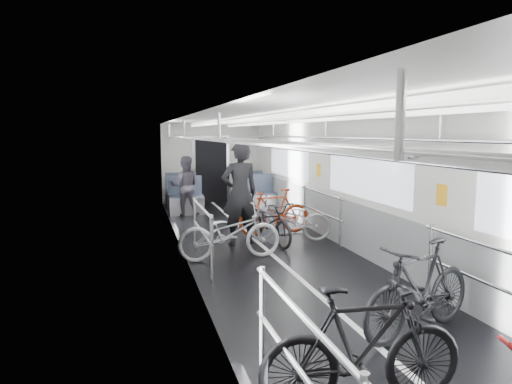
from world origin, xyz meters
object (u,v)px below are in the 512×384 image
Objects in this scene: bike_left_far at (230,232)px; bike_right_near at (419,288)px; person_seated at (185,186)px; bike_right_mid at (288,219)px; bike_aisle at (269,222)px; bike_left_mid at (363,347)px; person_standing at (240,194)px; bike_right_far at (275,212)px.

bike_right_near is at bearing -160.52° from bike_left_far.
person_seated is (-0.26, 4.37, 0.31)m from bike_left_far.
bike_left_far is 1.73m from bike_right_mid.
bike_right_near reaches higher than bike_aisle.
person_standing is at bearing 1.80° from bike_left_mid.
person_seated is (-0.39, 8.78, 0.27)m from bike_left_mid.
bike_aisle is (-0.33, -0.71, -0.07)m from bike_right_far.
bike_left_mid is 4.41m from bike_left_far.
person_seated is (-1.56, 2.76, 0.29)m from bike_right_far.
bike_left_far is 1.14× the size of person_seated.
bike_left_mid is at bearing -113.36° from bike_aisle.
bike_left_mid is 5.44m from person_standing.
person_seated reaches higher than bike_left_mid.
bike_right_near reaches higher than bike_left_far.
person_seated is at bearing 172.86° from bike_right_near.
bike_right_near is 1.06× the size of bike_aisle.
bike_right_mid is at bearing 174.47° from person_standing.
bike_right_near is at bearing 111.04° from person_seated.
bike_right_far is 1.01× the size of bike_aisle.
bike_left_far is at bearing -151.31° from bike_aisle.
person_standing reaches higher than person_seated.
bike_left_far is at bearing -45.72° from bike_right_far.
bike_aisle is (-0.44, -0.11, -0.02)m from bike_right_mid.
bike_aisle is at bearing -32.12° from bike_right_far.
bike_left_far is 3.64m from bike_right_near.
bike_right_near reaches higher than bike_left_mid.
person_standing is (0.28, 5.41, 0.48)m from bike_left_mid.
person_standing is at bearing 155.37° from bike_aisle.
person_standing reaches higher than bike_right_far.
bike_left_far is 1.04× the size of bike_right_near.
bike_aisle is 3.69m from person_seated.
bike_right_near is (1.21, 1.02, 0.01)m from bike_left_mid.
bike_right_mid is at bearing 160.40° from bike_right_near.
bike_right_far reaches higher than bike_aisle.
bike_right_near is 7.92m from person_seated.
bike_right_far is at bearing -6.23° from bike_left_mid.
bike_right_near is 4.30m from bike_aisle.
bike_right_far is at bearing -152.21° from bike_right_mid.
bike_aisle is at bearing -4.17° from bike_left_mid.
person_seated is (-0.67, 3.37, -0.21)m from person_standing.
bike_right_mid is (1.40, 1.01, -0.02)m from bike_left_far.
person_standing is 3.44m from person_seated.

